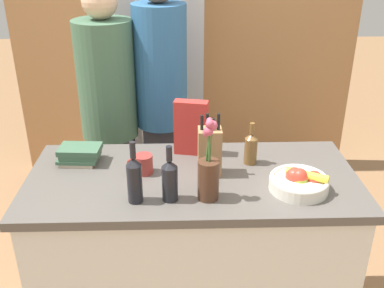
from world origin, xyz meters
TOP-DOWN VIEW (x-y plane):
  - kitchen_island at (0.00, 0.00)m, footprint 1.51×0.69m
  - back_wall_wood at (0.00, 1.78)m, footprint 2.71×0.12m
  - refrigerator at (-0.26, 1.42)m, footprint 0.73×0.62m
  - fruit_bowl at (0.46, -0.13)m, footprint 0.25×0.25m
  - knife_block at (0.08, 0.02)m, footprint 0.10×0.09m
  - flower_vase at (0.06, -0.19)m, footprint 0.09×0.09m
  - cereal_box at (-0.00, 0.24)m, footprint 0.17×0.09m
  - coffee_mug at (-0.23, 0.04)m, footprint 0.12×0.08m
  - book_stack at (-0.54, 0.15)m, footprint 0.21×0.16m
  - bottle_oil at (-0.24, -0.20)m, footprint 0.06×0.06m
  - bottle_vinegar at (-0.10, -0.19)m, footprint 0.07×0.07m
  - bottle_wine at (0.28, 0.12)m, footprint 0.06×0.06m
  - person_at_sink at (-0.47, 0.69)m, footprint 0.33×0.33m
  - person_in_blue at (-0.16, 0.75)m, footprint 0.31×0.31m

SIDE VIEW (x-z plane):
  - kitchen_island at x=0.00m, z-range 0.00..0.90m
  - fruit_bowl at x=0.46m, z-range 0.89..0.99m
  - refrigerator at x=-0.26m, z-range 0.00..1.88m
  - book_stack at x=-0.54m, z-range 0.90..0.98m
  - person_at_sink at x=-0.47m, z-range 0.11..1.78m
  - coffee_mug at x=-0.23m, z-range 0.90..0.99m
  - bottle_wine at x=0.28m, z-range 0.88..1.09m
  - bottle_vinegar at x=-0.10m, z-range 0.87..1.12m
  - person_in_blue at x=-0.16m, z-range 0.12..1.88m
  - bottle_oil at x=-0.24m, z-range 0.87..1.14m
  - knife_block at x=0.08m, z-range 0.87..1.16m
  - flower_vase at x=0.06m, z-range 0.84..1.20m
  - cereal_box at x=0.00m, z-range 0.90..1.18m
  - back_wall_wood at x=0.00m, z-range 0.00..2.60m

